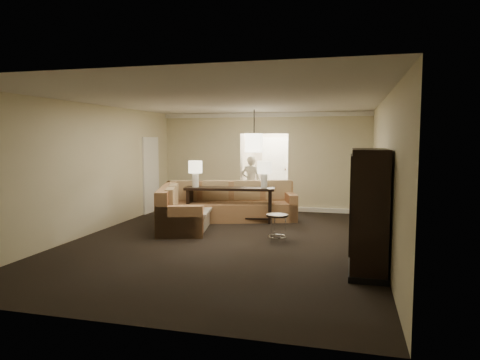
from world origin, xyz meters
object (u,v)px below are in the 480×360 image
(console_table, at_px, (230,201))
(person, at_px, (251,179))
(coffee_table, at_px, (187,219))
(drink_table, at_px, (277,222))
(sectional_sofa, at_px, (215,207))
(armoire, at_px, (368,213))

(console_table, xyz_separation_m, person, (0.01, 2.30, 0.35))
(person, bearing_deg, coffee_table, 72.65)
(drink_table, xyz_separation_m, person, (-1.47, 4.05, 0.47))
(sectional_sofa, bearing_deg, drink_table, -57.82)
(coffee_table, distance_m, person, 3.44)
(sectional_sofa, distance_m, person, 2.62)
(armoire, height_order, drink_table, armoire)
(armoire, height_order, person, armoire)
(drink_table, bearing_deg, coffee_table, 161.43)
(armoire, bearing_deg, sectional_sofa, 138.38)
(drink_table, bearing_deg, console_table, 130.38)
(armoire, xyz_separation_m, person, (-3.14, 5.62, -0.05))
(person, bearing_deg, console_table, 85.14)
(sectional_sofa, height_order, armoire, armoire)
(armoire, bearing_deg, drink_table, 136.67)
(sectional_sofa, relative_size, armoire, 1.81)
(console_table, height_order, armoire, armoire)
(drink_table, bearing_deg, person, 110.01)
(sectional_sofa, distance_m, console_table, 0.41)
(coffee_table, bearing_deg, person, 77.23)
(sectional_sofa, relative_size, console_table, 1.52)
(coffee_table, relative_size, person, 0.70)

